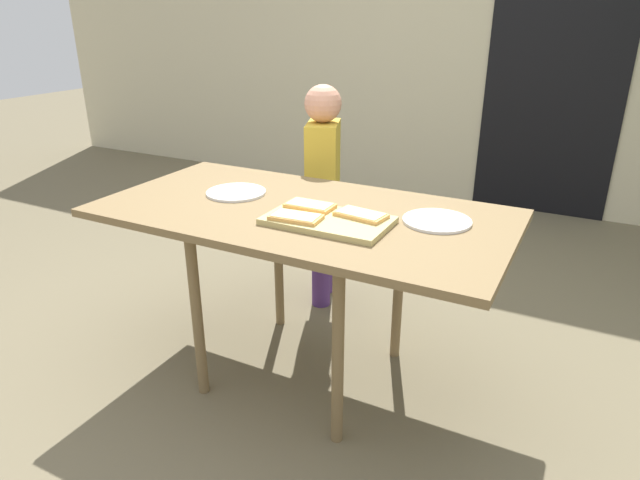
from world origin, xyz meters
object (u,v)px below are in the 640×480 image
at_px(pizza_slice_far_left, 310,205).
at_px(cutting_board, 328,221).
at_px(pizza_slice_far_right, 361,215).
at_px(plate_white_left, 236,192).
at_px(plate_white_right, 437,221).
at_px(dining_table, 302,224).
at_px(pizza_slice_near_left, 296,217).
at_px(child_left, 323,183).

bearing_deg(pizza_slice_far_left, cutting_board, -31.96).
xyz_separation_m(pizza_slice_far_right, plate_white_left, (-0.56, 0.07, -0.02)).
height_order(pizza_slice_far_left, plate_white_right, pizza_slice_far_left).
distance_m(dining_table, plate_white_left, 0.33).
xyz_separation_m(dining_table, pizza_slice_far_left, (0.04, -0.02, 0.08)).
distance_m(cutting_board, pizza_slice_near_left, 0.11).
height_order(cutting_board, plate_white_right, cutting_board).
xyz_separation_m(pizza_slice_far_left, pizza_slice_far_right, (0.20, -0.00, 0.00)).
bearing_deg(plate_white_left, cutting_board, -15.46).
height_order(dining_table, plate_white_left, plate_white_left).
distance_m(dining_table, pizza_slice_far_left, 0.10).
distance_m(dining_table, child_left, 0.64).
xyz_separation_m(plate_white_right, plate_white_left, (-0.78, -0.05, 0.00)).
distance_m(cutting_board, child_left, 0.78).
height_order(pizza_slice_far_right, plate_white_left, pizza_slice_far_right).
distance_m(pizza_slice_far_left, plate_white_right, 0.44).
relative_size(dining_table, pizza_slice_far_right, 8.18).
bearing_deg(pizza_slice_far_right, cutting_board, -147.70).
bearing_deg(pizza_slice_near_left, dining_table, 111.87).
bearing_deg(dining_table, plate_white_left, 171.98).
bearing_deg(plate_white_right, dining_table, -168.33).
height_order(cutting_board, pizza_slice_far_left, pizza_slice_far_left).
bearing_deg(pizza_slice_far_right, child_left, 126.53).
bearing_deg(pizza_slice_far_right, pizza_slice_far_left, 178.69).
relative_size(cutting_board, pizza_slice_far_left, 2.43).
xyz_separation_m(dining_table, pizza_slice_near_left, (0.06, -0.14, 0.08)).
relative_size(cutting_board, plate_white_right, 1.79).
xyz_separation_m(cutting_board, pizza_slice_near_left, (-0.09, -0.06, 0.02)).
bearing_deg(pizza_slice_near_left, plate_white_left, 153.35).
height_order(pizza_slice_far_right, child_left, child_left).
height_order(pizza_slice_far_right, plate_white_right, pizza_slice_far_right).
relative_size(pizza_slice_far_right, plate_white_left, 0.78).
bearing_deg(plate_white_right, pizza_slice_near_left, -149.57).
relative_size(pizza_slice_far_left, pizza_slice_near_left, 0.96).
distance_m(pizza_slice_far_left, pizza_slice_far_right, 0.20).
relative_size(pizza_slice_far_left, child_left, 0.16).
height_order(pizza_slice_near_left, plate_white_left, pizza_slice_near_left).
distance_m(pizza_slice_near_left, child_left, 0.80).
bearing_deg(pizza_slice_far_left, child_left, 113.19).
bearing_deg(cutting_board, pizza_slice_near_left, -145.56).
relative_size(dining_table, child_left, 1.40).
height_order(plate_white_left, child_left, child_left).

